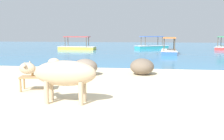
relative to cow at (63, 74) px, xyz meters
The scene contains 12 objects.
sand_beach 1.78m from the cow, 43.04° to the right, with size 18.00×14.00×0.04m, color beige.
water_surface 20.93m from the cow, 86.72° to the left, with size 60.00×36.00×0.03m, color teal.
cow is the anchor object (origin of this frame).
low_bench_table 1.69m from the cow, 138.25° to the left, with size 0.84×0.60×0.40m.
bottle 1.74m from the cow, 138.97° to the left, with size 0.07×0.07×0.30m.
shore_rock_large 4.56m from the cow, 68.29° to the left, with size 0.92×0.89×0.63m, color #6B5B4C.
shore_rock_medium 3.87m from the cow, 97.07° to the left, with size 0.96×0.86×0.62m, color gray.
shore_rock_flat 5.04m from the cow, 116.50° to the left, with size 0.51×0.49×0.30m, color #6B5B4C.
boat_red 22.78m from the cow, 65.98° to the left, with size 2.47×3.83×1.29m.
boat_teal 21.43m from the cow, 84.08° to the left, with size 3.67×3.04×1.29m.
boat_blue 14.84m from the cow, 76.44° to the left, with size 1.38×3.74×1.29m.
boat_yellow 19.04m from the cow, 105.46° to the left, with size 3.73×1.35×1.29m.
Camera 1 is at (0.73, -4.25, 1.64)m, focal length 39.87 mm.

